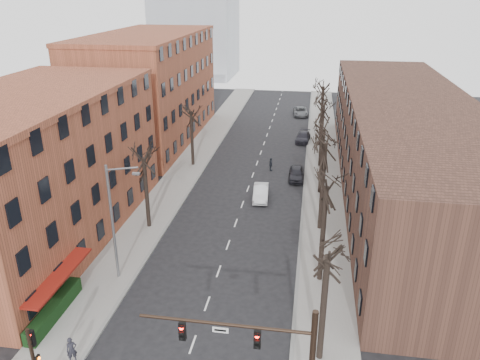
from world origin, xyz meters
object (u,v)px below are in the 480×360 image
at_px(silver_sedan, 261,193).
at_px(pedestrian_a, 72,350).
at_px(parked_car_near, 296,174).
at_px(parked_car_mid, 303,137).

height_order(silver_sedan, pedestrian_a, pedestrian_a).
bearing_deg(parked_car_near, pedestrian_a, -112.81).
bearing_deg(parked_car_mid, pedestrian_a, -99.74).
relative_size(silver_sedan, pedestrian_a, 2.61).
distance_m(parked_car_near, pedestrian_a, 32.12).
relative_size(parked_car_near, parked_car_mid, 0.94).
bearing_deg(pedestrian_a, silver_sedan, 33.74).
distance_m(parked_car_mid, pedestrian_a, 45.75).
bearing_deg(silver_sedan, parked_car_mid, 75.57).
xyz_separation_m(silver_sedan, parked_car_near, (3.33, 5.83, 0.01)).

